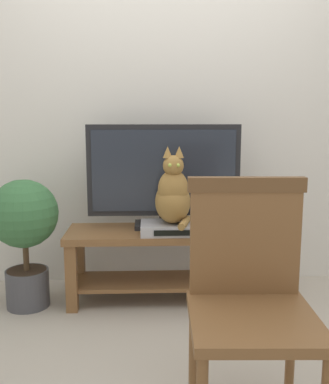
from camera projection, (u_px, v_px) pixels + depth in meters
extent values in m
plane|color=#ADA393|center=(173.00, 342.00, 2.40)|extent=(12.00, 12.00, 0.00)
cube|color=silver|center=(166.00, 88.00, 3.17)|extent=(7.00, 0.12, 2.80)
cube|color=brown|center=(164.00, 233.00, 2.89)|extent=(1.26, 0.42, 0.04)
cube|color=brown|center=(72.00, 278.00, 2.75)|extent=(0.07, 0.07, 0.43)
cube|color=brown|center=(257.00, 276.00, 2.79)|extent=(0.07, 0.07, 0.43)
cube|color=brown|center=(79.00, 261.00, 3.07)|extent=(0.07, 0.07, 0.43)
cube|color=brown|center=(246.00, 259.00, 3.11)|extent=(0.07, 0.07, 0.43)
cube|color=brown|center=(164.00, 281.00, 2.95)|extent=(1.16, 0.34, 0.02)
cube|color=black|center=(164.00, 225.00, 2.96)|extent=(0.38, 0.20, 0.03)
cube|color=black|center=(164.00, 219.00, 2.96)|extent=(0.06, 0.04, 0.05)
cube|color=black|center=(164.00, 170.00, 2.90)|extent=(0.99, 0.05, 0.59)
cube|color=#232833|center=(164.00, 171.00, 2.87)|extent=(0.93, 0.01, 0.53)
sphere|color=#2672F2|center=(237.00, 213.00, 2.94)|extent=(0.01, 0.01, 0.01)
cube|color=#ADADB2|center=(173.00, 228.00, 2.81)|extent=(0.40, 0.24, 0.07)
cube|color=black|center=(174.00, 233.00, 2.68)|extent=(0.24, 0.01, 0.03)
ellipsoid|color=olive|center=(173.00, 202.00, 2.78)|extent=(0.22, 0.27, 0.27)
ellipsoid|color=olive|center=(173.00, 189.00, 2.73)|extent=(0.19, 0.18, 0.24)
sphere|color=olive|center=(173.00, 166.00, 2.69)|extent=(0.13, 0.13, 0.13)
cone|color=olive|center=(168.00, 152.00, 2.68)|extent=(0.06, 0.06, 0.07)
cone|color=olive|center=(179.00, 152.00, 2.68)|extent=(0.06, 0.06, 0.07)
sphere|color=#B2C64C|center=(170.00, 165.00, 2.63)|extent=(0.02, 0.02, 0.02)
sphere|color=#B2C64C|center=(178.00, 165.00, 2.63)|extent=(0.02, 0.02, 0.02)
cylinder|color=olive|center=(184.00, 223.00, 2.71)|extent=(0.10, 0.22, 0.04)
cylinder|color=brown|center=(193.00, 350.00, 1.90)|extent=(0.04, 0.04, 0.43)
cylinder|color=brown|center=(291.00, 350.00, 1.91)|extent=(0.04, 0.04, 0.43)
cube|color=brown|center=(254.00, 321.00, 1.66)|extent=(0.49, 0.49, 0.04)
cube|color=brown|center=(245.00, 236.00, 1.83)|extent=(0.45, 0.05, 0.49)
cube|color=brown|center=(247.00, 184.00, 1.79)|extent=(0.48, 0.06, 0.06)
cube|color=beige|center=(234.00, 226.00, 2.92)|extent=(0.18, 0.15, 0.04)
cube|color=olive|center=(236.00, 220.00, 2.92)|extent=(0.18, 0.16, 0.03)
cube|color=#33477A|center=(237.00, 215.00, 2.92)|extent=(0.22, 0.17, 0.03)
cube|color=#33477A|center=(235.00, 211.00, 2.90)|extent=(0.24, 0.17, 0.03)
cylinder|color=#47474C|center=(28.00, 288.00, 2.84)|extent=(0.27, 0.27, 0.24)
cylinder|color=#332319|center=(27.00, 271.00, 2.82)|extent=(0.25, 0.25, 0.02)
cylinder|color=#4C3823|center=(26.00, 255.00, 2.81)|extent=(0.04, 0.04, 0.19)
sphere|color=#386B3D|center=(24.00, 214.00, 2.76)|extent=(0.43, 0.43, 0.43)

